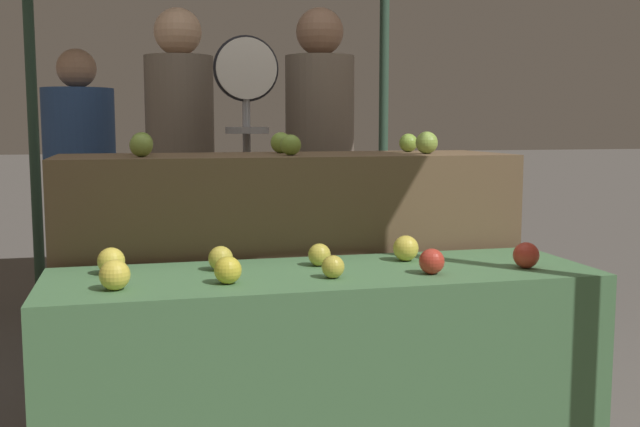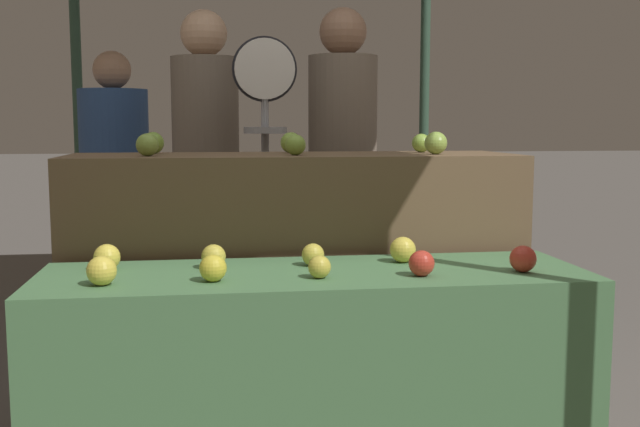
# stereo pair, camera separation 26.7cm
# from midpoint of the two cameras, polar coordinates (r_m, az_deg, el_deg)

# --- Properties ---
(display_counter_front) EXTENTS (1.74, 0.55, 0.76)m
(display_counter_front) POSITION_cam_midpoint_polar(r_m,az_deg,el_deg) (2.49, -2.81, -13.06)
(display_counter_front) COLOR #4C7A4C
(display_counter_front) RESTS_ON ground_plane
(display_counter_back) EXTENTS (1.74, 0.55, 1.11)m
(display_counter_back) POSITION_cam_midpoint_polar(r_m,az_deg,el_deg) (3.01, -5.06, -6.10)
(display_counter_back) COLOR brown
(display_counter_back) RESTS_ON ground_plane
(apple_front_0) EXTENTS (0.09, 0.09, 0.09)m
(apple_front_0) POSITION_cam_midpoint_polar(r_m,az_deg,el_deg) (2.23, -18.73, -4.49)
(apple_front_0) COLOR yellow
(apple_front_0) RESTS_ON display_counter_front
(apple_front_1) EXTENTS (0.08, 0.08, 0.08)m
(apple_front_1) POSITION_cam_midpoint_polar(r_m,az_deg,el_deg) (2.23, -10.46, -4.30)
(apple_front_1) COLOR gold
(apple_front_1) RESTS_ON display_counter_front
(apple_front_2) EXTENTS (0.07, 0.07, 0.07)m
(apple_front_2) POSITION_cam_midpoint_polar(r_m,az_deg,el_deg) (2.28, -2.27, -4.11)
(apple_front_2) COLOR gold
(apple_front_2) RESTS_ON display_counter_front
(apple_front_3) EXTENTS (0.08, 0.08, 0.08)m
(apple_front_3) POSITION_cam_midpoint_polar(r_m,az_deg,el_deg) (2.35, 5.31, -3.68)
(apple_front_3) COLOR red
(apple_front_3) RESTS_ON display_counter_front
(apple_front_4) EXTENTS (0.08, 0.08, 0.08)m
(apple_front_4) POSITION_cam_midpoint_polar(r_m,az_deg,el_deg) (2.49, 12.52, -3.15)
(apple_front_4) COLOR red
(apple_front_4) RESTS_ON display_counter_front
(apple_front_5) EXTENTS (0.09, 0.09, 0.09)m
(apple_front_5) POSITION_cam_midpoint_polar(r_m,az_deg,el_deg) (2.46, -18.66, -3.48)
(apple_front_5) COLOR yellow
(apple_front_5) RESTS_ON display_counter_front
(apple_front_6) EXTENTS (0.08, 0.08, 0.08)m
(apple_front_6) POSITION_cam_midpoint_polar(r_m,az_deg,el_deg) (2.44, -10.71, -3.40)
(apple_front_6) COLOR gold
(apple_front_6) RESTS_ON display_counter_front
(apple_front_7) EXTENTS (0.08, 0.08, 0.08)m
(apple_front_7) POSITION_cam_midpoint_polar(r_m,az_deg,el_deg) (2.48, -3.13, -3.19)
(apple_front_7) COLOR gold
(apple_front_7) RESTS_ON display_counter_front
(apple_front_8) EXTENTS (0.09, 0.09, 0.09)m
(apple_front_8) POSITION_cam_midpoint_polar(r_m,az_deg,el_deg) (2.57, 3.61, -2.68)
(apple_front_8) COLOR yellow
(apple_front_8) RESTS_ON display_counter_front
(apple_back_0) EXTENTS (0.08, 0.08, 0.08)m
(apple_back_0) POSITION_cam_midpoint_polar(r_m,az_deg,el_deg) (2.79, -16.17, 5.01)
(apple_back_0) COLOR #8EB247
(apple_back_0) RESTS_ON display_counter_back
(apple_back_1) EXTENTS (0.08, 0.08, 0.08)m
(apple_back_1) POSITION_cam_midpoint_polar(r_m,az_deg,el_deg) (2.82, -4.97, 5.22)
(apple_back_1) COLOR #84AD3D
(apple_back_1) RESTS_ON display_counter_back
(apple_back_2) EXTENTS (0.09, 0.09, 0.09)m
(apple_back_2) POSITION_cam_midpoint_polar(r_m,az_deg,el_deg) (2.97, 5.60, 5.39)
(apple_back_2) COLOR #8EB247
(apple_back_2) RESTS_ON display_counter_back
(apple_back_3) EXTENTS (0.09, 0.09, 0.09)m
(apple_back_3) POSITION_cam_midpoint_polar(r_m,az_deg,el_deg) (3.01, -15.93, 5.16)
(apple_back_3) COLOR #7AA338
(apple_back_3) RESTS_ON display_counter_back
(apple_back_4) EXTENTS (0.08, 0.08, 0.08)m
(apple_back_4) POSITION_cam_midpoint_polar(r_m,az_deg,el_deg) (3.05, -5.57, 5.39)
(apple_back_4) COLOR #84AD3D
(apple_back_4) RESTS_ON display_counter_back
(apple_back_5) EXTENTS (0.08, 0.08, 0.08)m
(apple_back_5) POSITION_cam_midpoint_polar(r_m,az_deg,el_deg) (3.16, 4.35, 5.39)
(apple_back_5) COLOR #84AD3D
(apple_back_5) RESTS_ON display_counter_back
(produce_scale) EXTENTS (0.30, 0.20, 1.63)m
(produce_scale) POSITION_cam_midpoint_polar(r_m,az_deg,el_deg) (3.47, -7.80, 6.21)
(produce_scale) COLOR #99999E
(produce_scale) RESTS_ON ground_plane
(person_vendor_at_scale) EXTENTS (0.42, 0.42, 1.80)m
(person_vendor_at_scale) POSITION_cam_midpoint_polar(r_m,az_deg,el_deg) (3.80, -2.03, 4.18)
(person_vendor_at_scale) COLOR #2D2D38
(person_vendor_at_scale) RESTS_ON ground_plane
(person_customer_left) EXTENTS (0.40, 0.40, 1.64)m
(person_customer_left) POSITION_cam_midpoint_polar(r_m,az_deg,el_deg) (4.44, -19.45, 2.68)
(person_customer_left) COLOR #2D2D38
(person_customer_left) RESTS_ON ground_plane
(person_customer_right) EXTENTS (0.41, 0.41, 1.80)m
(person_customer_right) POSITION_cam_midpoint_polar(r_m,az_deg,el_deg) (3.89, -12.52, 4.10)
(person_customer_right) COLOR #2D2D38
(person_customer_right) RESTS_ON ground_plane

